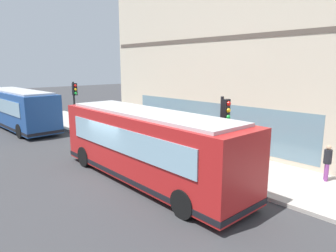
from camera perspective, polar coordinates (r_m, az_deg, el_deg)
name	(u,v)px	position (r m, az deg, el deg)	size (l,w,h in m)	color
ground	(116,175)	(14.19, -9.81, -9.18)	(120.00, 120.00, 0.00)	#38383A
sidewalk_curb	(186,154)	(17.03, 3.41, -5.27)	(4.13, 40.00, 0.15)	#B2ADA3
building_corner	(245,52)	(20.65, 14.33, 13.47)	(6.81, 18.35, 11.68)	beige
city_bus_nearside	(147,146)	(12.96, -3.99, -3.80)	(2.83, 10.11, 3.07)	red
city_bus_far_down_street	(19,109)	(26.57, -26.34, 2.84)	(2.72, 10.08, 3.07)	#1E478C
traffic_light_near_corner	(224,122)	(12.87, 10.54, 0.74)	(0.32, 0.49, 3.53)	black
traffic_light_down_block	(75,96)	(23.86, -17.24, 5.36)	(0.32, 0.49, 3.60)	black
fire_hydrant	(171,138)	(18.65, 0.62, -2.38)	(0.35, 0.35, 0.74)	gold
pedestrian_walking_along_curb	(127,123)	(20.49, -7.80, 0.55)	(0.32, 0.32, 1.72)	#B23338
pedestrian_near_building_entrance	(144,127)	(18.98, -4.59, -0.15)	(0.32, 0.32, 1.76)	#3F8C4C
pedestrian_by_light_pole	(327,160)	(14.37, 27.93, -5.77)	(0.32, 0.32, 1.55)	#8C3F8C
newspaper_vending_box	(139,126)	(21.98, -5.47, -0.09)	(0.44, 0.42, 0.90)	#BF3F19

